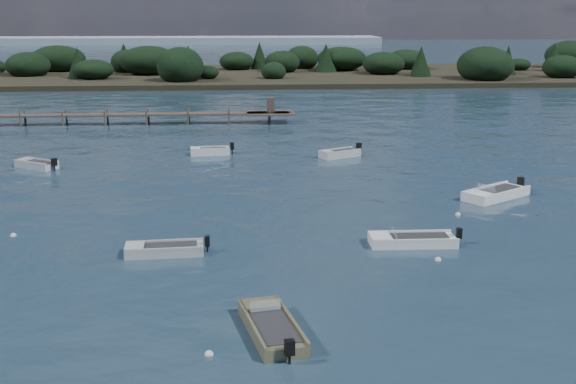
{
  "coord_description": "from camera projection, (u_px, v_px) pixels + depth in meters",
  "views": [
    {
      "loc": [
        0.52,
        -27.96,
        11.66
      ],
      "look_at": [
        3.46,
        14.0,
        1.0
      ],
      "focal_mm": 45.0,
      "sensor_mm": 36.0,
      "label": 1
    }
  ],
  "objects": [
    {
      "name": "ground",
      "position": [
        233.0,
        108.0,
        87.89
      ],
      "size": [
        400.0,
        400.0,
        0.0
      ],
      "primitive_type": "plane",
      "color": "#182A39",
      "rests_on": "ground"
    },
    {
      "name": "tender_far_white",
      "position": [
        210.0,
        152.0,
        59.69
      ],
      "size": [
        3.63,
        1.58,
        1.22
      ],
      "color": "silver",
      "rests_on": "ground"
    },
    {
      "name": "buoy_d",
      "position": [
        458.0,
        215.0,
        42.16
      ],
      "size": [
        0.32,
        0.32,
        0.32
      ],
      "primitive_type": "sphere",
      "color": "silver",
      "rests_on": "ground"
    },
    {
      "name": "tender_far_grey",
      "position": [
        37.0,
        166.0,
        54.61
      ],
      "size": [
        3.57,
        2.97,
        1.21
      ],
      "color": "#A9AEB0",
      "rests_on": "ground"
    },
    {
      "name": "buoy_c",
      "position": [
        13.0,
        236.0,
        38.27
      ],
      "size": [
        0.32,
        0.32,
        0.32
      ],
      "primitive_type": "sphere",
      "color": "silver",
      "rests_on": "ground"
    },
    {
      "name": "dinghy_mid_grey",
      "position": [
        164.0,
        251.0,
        35.4
      ],
      "size": [
        4.17,
        1.69,
        1.04
      ],
      "color": "#A9AEB0",
      "rests_on": "ground"
    },
    {
      "name": "buoy_b",
      "position": [
        438.0,
        260.0,
        34.55
      ],
      "size": [
        0.32,
        0.32,
        0.32
      ],
      "primitive_type": "sphere",
      "color": "silver",
      "rests_on": "ground"
    },
    {
      "name": "jetty",
      "position": [
        22.0,
        116.0,
        74.57
      ],
      "size": [
        64.5,
        3.2,
        3.4
      ],
      "color": "#4C4138",
      "rests_on": "ground"
    },
    {
      "name": "dinghy_mid_white_a",
      "position": [
        412.0,
        242.0,
        36.82
      ],
      "size": [
        4.71,
        1.72,
        1.1
      ],
      "color": "silver",
      "rests_on": "ground"
    },
    {
      "name": "far_headland",
      "position": [
        375.0,
        66.0,
        127.78
      ],
      "size": [
        190.0,
        40.0,
        5.8
      ],
      "color": "black",
      "rests_on": "ground"
    },
    {
      "name": "buoy_a",
      "position": [
        209.0,
        355.0,
        25.09
      ],
      "size": [
        0.32,
        0.32,
        0.32
      ],
      "primitive_type": "sphere",
      "color": "silver",
      "rests_on": "ground"
    },
    {
      "name": "tender_far_grey_b",
      "position": [
        340.0,
        155.0,
        58.64
      ],
      "size": [
        3.7,
        2.69,
        1.28
      ],
      "color": "#A9AEB0",
      "rests_on": "ground"
    },
    {
      "name": "dinghy_mid_white_b",
      "position": [
        496.0,
        195.0,
        45.97
      ],
      "size": [
        4.98,
        4.21,
        1.29
      ],
      "color": "silver",
      "rests_on": "ground"
    },
    {
      "name": "dinghy_near_olive",
      "position": [
        272.0,
        330.0,
        26.7
      ],
      "size": [
        2.5,
        4.89,
        1.17
      ],
      "color": "#6C6748",
      "rests_on": "ground"
    }
  ]
}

